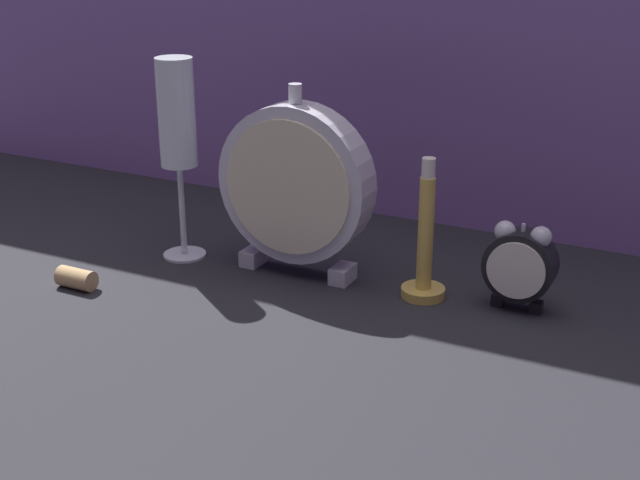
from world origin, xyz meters
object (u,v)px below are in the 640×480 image
Objects in this scene: champagne_flute at (177,127)px; wine_cork at (76,278)px; mantel_clock_silver at (296,184)px; brass_candlestick at (425,252)px; alarm_clock_twin_bell at (520,263)px.

wine_cork is (-0.05, -0.13, -0.14)m from champagne_flute.
mantel_clock_silver is at bearing 5.58° from champagne_flute.
brass_candlestick is 3.53× the size of wine_cork.
alarm_clock_twin_bell is 0.40× the size of champagne_flute.
wine_cork is (-0.19, -0.14, -0.09)m from mantel_clock_silver.
brass_candlestick is (-0.09, -0.01, -0.00)m from alarm_clock_twin_bell.
wine_cork is (-0.43, -0.16, -0.04)m from alarm_clock_twin_bell.
alarm_clock_twin_bell is at bearing 8.48° from brass_candlestick.
brass_candlestick is at bearing 23.54° from wine_cork.
brass_candlestick reaches higher than alarm_clock_twin_bell.
mantel_clock_silver reaches higher than brass_candlestick.
alarm_clock_twin_bell is at bearing 20.43° from wine_cork.
alarm_clock_twin_bell is at bearing 4.52° from mantel_clock_silver.
mantel_clock_silver is at bearing -175.48° from alarm_clock_twin_bell.
alarm_clock_twin_bell is 0.39m from champagne_flute.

